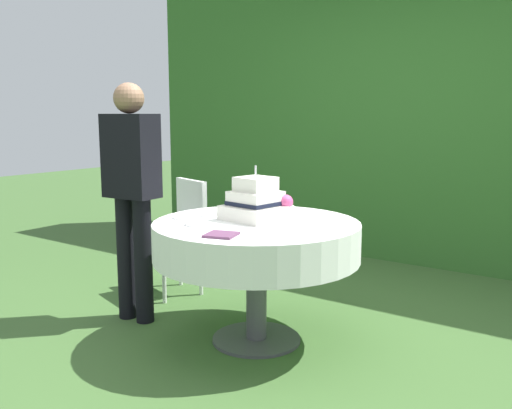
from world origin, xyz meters
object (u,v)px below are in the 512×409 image
(garden_chair, at_px, (181,225))
(napkin_stack, at_px, (221,235))
(serving_plate_left, at_px, (209,214))
(serving_plate_far, at_px, (183,217))
(standing_person, at_px, (132,186))
(cake_table, at_px, (256,241))
(wedding_cake, at_px, (257,203))
(serving_plate_near, at_px, (197,224))

(garden_chair, bearing_deg, napkin_stack, -37.99)
(serving_plate_left, bearing_deg, garden_chair, 146.52)
(serving_plate_left, bearing_deg, serving_plate_far, -110.65)
(standing_person, bearing_deg, garden_chair, 104.37)
(napkin_stack, relative_size, standing_person, 0.10)
(cake_table, bearing_deg, serving_plate_left, 179.42)
(serving_plate_far, bearing_deg, wedding_cake, 30.10)
(cake_table, bearing_deg, napkin_stack, -79.93)
(serving_plate_far, distance_m, standing_person, 0.47)
(serving_plate_left, relative_size, standing_person, 0.09)
(standing_person, bearing_deg, serving_plate_left, 19.99)
(cake_table, distance_m, serving_plate_left, 0.40)
(garden_chair, height_order, standing_person, standing_person)
(wedding_cake, xyz_separation_m, napkin_stack, (0.12, -0.49, -0.10))
(wedding_cake, height_order, serving_plate_left, wedding_cake)
(cake_table, height_order, serving_plate_near, serving_plate_near)
(garden_chair, bearing_deg, serving_plate_far, -45.62)
(serving_plate_near, height_order, standing_person, standing_person)
(wedding_cake, relative_size, serving_plate_near, 2.61)
(wedding_cake, xyz_separation_m, garden_chair, (-1.01, 0.39, -0.32))
(serving_plate_left, bearing_deg, cake_table, -0.58)
(serving_plate_near, relative_size, standing_person, 0.09)
(serving_plate_far, distance_m, napkin_stack, 0.58)
(cake_table, height_order, serving_plate_far, serving_plate_far)
(napkin_stack, height_order, garden_chair, garden_chair)
(garden_chair, bearing_deg, standing_person, -75.63)
(cake_table, xyz_separation_m, serving_plate_left, (-0.38, 0.00, 0.13))
(serving_plate_left, bearing_deg, wedding_cake, 9.72)
(napkin_stack, bearing_deg, serving_plate_left, 136.22)
(napkin_stack, height_order, standing_person, standing_person)
(standing_person, bearing_deg, serving_plate_near, -8.30)
(wedding_cake, xyz_separation_m, standing_person, (-0.84, -0.24, 0.07))
(serving_plate_near, height_order, garden_chair, garden_chair)
(wedding_cake, relative_size, serving_plate_left, 2.65)
(serving_plate_near, bearing_deg, serving_plate_left, 117.88)
(cake_table, relative_size, serving_plate_near, 8.51)
(wedding_cake, distance_m, napkin_stack, 0.51)
(wedding_cake, height_order, serving_plate_near, wedding_cake)
(garden_chair, bearing_deg, serving_plate_near, -41.50)
(garden_chair, bearing_deg, wedding_cake, -21.04)
(serving_plate_left, distance_m, standing_person, 0.57)
(cake_table, xyz_separation_m, standing_person, (-0.89, -0.18, 0.29))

